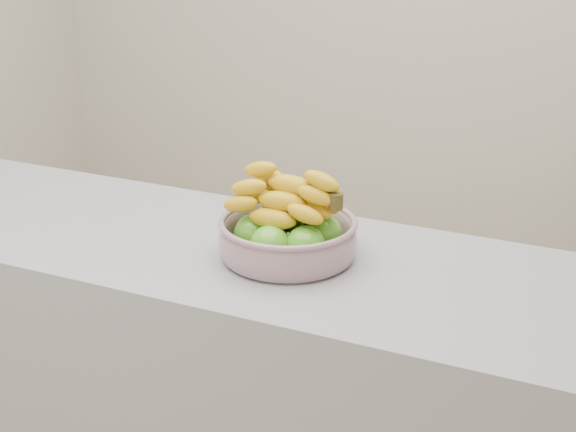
{
  "coord_description": "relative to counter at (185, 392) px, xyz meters",
  "views": [
    {
      "loc": [
        0.99,
        -1.67,
        1.66
      ],
      "look_at": [
        0.3,
        -0.15,
        1.0
      ],
      "focal_mm": 50.0,
      "sensor_mm": 36.0,
      "label": 1
    }
  ],
  "objects": [
    {
      "name": "fruit_bowl",
      "position": [
        0.3,
        0.0,
        0.51
      ],
      "size": [
        0.31,
        0.31,
        0.2
      ],
      "rotation": [
        0.0,
        0.0,
        -0.1
      ],
      "color": "#A0AFC1",
      "rests_on": "counter"
    },
    {
      "name": "counter",
      "position": [
        0.0,
        0.0,
        0.0
      ],
      "size": [
        2.0,
        0.6,
        0.9
      ],
      "primitive_type": "cube",
      "color": "gray",
      "rests_on": "ground"
    }
  ]
}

